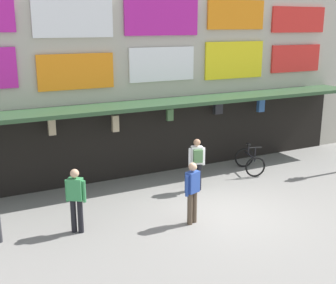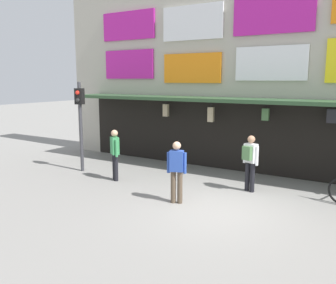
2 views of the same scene
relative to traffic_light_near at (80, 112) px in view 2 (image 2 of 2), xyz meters
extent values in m
plane|color=gray|center=(5.85, -1.00, -2.14)|extent=(80.00, 80.00, 0.00)
cube|color=#B2AD9E|center=(5.85, 3.60, 1.86)|extent=(18.00, 1.20, 8.00)
cube|color=#2D4C2D|center=(5.85, 2.30, 0.46)|extent=(15.30, 1.40, 0.12)
cube|color=#B71E93|center=(-0.06, 2.95, 3.31)|extent=(2.57, 0.08, 1.13)
cube|color=white|center=(2.89, 2.95, 3.20)|extent=(2.45, 0.08, 1.25)
cube|color=#B71E93|center=(5.85, 2.95, 3.26)|extent=(2.66, 0.08, 1.30)
cube|color=#B71E93|center=(-0.06, 2.95, 1.76)|extent=(2.43, 0.08, 1.17)
cube|color=orange|center=(2.89, 2.95, 1.56)|extent=(2.38, 0.08, 1.09)
cube|color=white|center=(5.85, 2.95, 1.67)|extent=(2.39, 0.08, 1.13)
cylinder|color=black|center=(1.97, 2.60, 0.30)|extent=(0.02, 0.02, 0.20)
cube|color=tan|center=(1.97, 2.60, -0.03)|extent=(0.21, 0.13, 0.47)
cylinder|color=black|center=(3.94, 2.47, 0.29)|extent=(0.02, 0.02, 0.23)
cube|color=tan|center=(3.94, 2.47, -0.09)|extent=(0.21, 0.13, 0.52)
cylinder|color=black|center=(5.90, 2.49, 0.30)|extent=(0.02, 0.02, 0.19)
cube|color=#477042|center=(5.90, 2.49, 0.01)|extent=(0.22, 0.13, 0.39)
cylinder|color=black|center=(7.90, 2.60, 0.33)|extent=(0.02, 0.02, 0.14)
cube|color=#232328|center=(7.90, 2.60, 0.06)|extent=(0.32, 0.19, 0.42)
cube|color=black|center=(5.85, 2.98, -0.89)|extent=(15.30, 0.04, 2.50)
cylinder|color=#38383D|center=(0.00, 0.01, -0.54)|extent=(0.12, 0.12, 3.20)
cube|color=black|center=(0.00, 0.01, 0.56)|extent=(0.33, 0.30, 0.56)
sphere|color=red|center=(0.03, -0.12, 0.69)|extent=(0.15, 0.15, 0.15)
sphere|color=black|center=(0.03, -0.12, 0.43)|extent=(0.15, 0.15, 0.15)
cylinder|color=black|center=(1.75, -0.27, -1.70)|extent=(0.14, 0.14, 0.88)
cylinder|color=black|center=(1.90, -0.37, -1.70)|extent=(0.14, 0.14, 0.88)
cube|color=#388E51|center=(1.82, -0.32, -0.98)|extent=(0.42, 0.39, 0.56)
sphere|color=tan|center=(1.82, -0.32, -0.57)|extent=(0.22, 0.22, 0.22)
cylinder|color=#388E51|center=(1.64, -0.19, -1.03)|extent=(0.09, 0.09, 0.56)
cylinder|color=#388E51|center=(2.00, -0.45, -1.03)|extent=(0.09, 0.09, 0.56)
cylinder|color=brown|center=(4.75, -1.16, -1.70)|extent=(0.14, 0.14, 0.88)
cylinder|color=brown|center=(4.58, -1.22, -1.70)|extent=(0.14, 0.14, 0.88)
cube|color=#28479E|center=(4.67, -1.19, -0.98)|extent=(0.41, 0.33, 0.56)
sphere|color=tan|center=(4.67, -1.19, -0.57)|extent=(0.22, 0.22, 0.22)
cylinder|color=#28479E|center=(4.87, -1.12, -1.03)|extent=(0.09, 0.09, 0.56)
cylinder|color=#28479E|center=(4.46, -1.27, -1.03)|extent=(0.09, 0.09, 0.56)
cylinder|color=black|center=(5.91, 0.86, -1.70)|extent=(0.14, 0.14, 0.88)
cylinder|color=black|center=(6.08, 0.81, -1.70)|extent=(0.14, 0.14, 0.88)
cube|color=white|center=(6.00, 0.83, -0.98)|extent=(0.41, 0.32, 0.56)
sphere|color=#A87A5B|center=(6.00, 0.83, -0.57)|extent=(0.22, 0.22, 0.22)
cylinder|color=white|center=(5.79, 0.90, -1.03)|extent=(0.09, 0.09, 0.56)
cylinder|color=white|center=(6.21, 0.76, -1.03)|extent=(0.09, 0.09, 0.56)
cube|color=#477042|center=(5.95, 0.68, -0.96)|extent=(0.32, 0.24, 0.40)
camera|label=1|loc=(-0.75, -10.40, 2.94)|focal=46.80mm
camera|label=2|loc=(9.33, -9.23, 1.14)|focal=38.52mm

